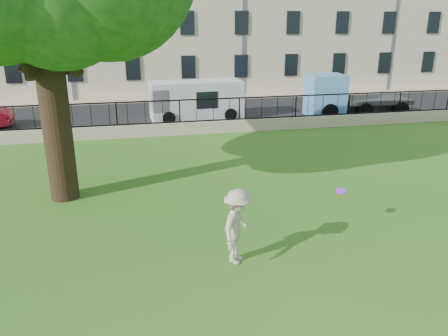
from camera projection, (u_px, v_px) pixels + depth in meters
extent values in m
plane|color=#2C6E1A|center=(242.00, 255.00, 10.51)|extent=(120.00, 120.00, 0.00)
cube|color=tan|center=(180.00, 128.00, 21.51)|extent=(50.00, 0.40, 0.60)
cube|color=black|center=(180.00, 122.00, 21.40)|extent=(50.00, 0.05, 0.06)
cube|color=black|center=(179.00, 100.00, 21.06)|extent=(50.00, 0.05, 0.06)
cube|color=black|center=(171.00, 115.00, 25.95)|extent=(60.00, 9.00, 0.01)
cube|color=tan|center=(163.00, 100.00, 30.74)|extent=(60.00, 1.40, 0.12)
cube|color=beige|center=(153.00, 5.00, 33.94)|extent=(56.00, 10.00, 13.00)
cylinder|color=black|center=(57.00, 125.00, 13.17)|extent=(0.86, 0.86, 4.74)
imported|color=#B7A894|center=(237.00, 226.00, 9.95)|extent=(1.21, 1.33, 1.80)
cylinder|color=#9228E3|center=(341.00, 191.00, 11.45)|extent=(0.30, 0.31, 0.12)
cube|color=silver|center=(196.00, 100.00, 24.68)|extent=(5.20, 2.26, 2.14)
cube|color=#5C98D8|center=(356.00, 95.00, 25.62)|extent=(5.91, 2.52, 2.42)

